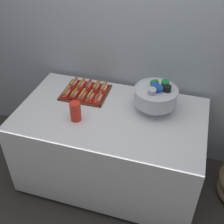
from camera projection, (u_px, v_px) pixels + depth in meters
ground_plane at (111, 174)px, 2.87m from camera, size 10.00×10.00×0.00m
back_wall at (130, 28)px, 2.51m from camera, size 6.00×0.10×2.60m
buffet_table at (111, 145)px, 2.63m from camera, size 1.57×0.93×0.77m
serving_tray at (86, 93)px, 2.64m from camera, size 0.41×0.37×0.01m
hot_dog_0 at (67, 92)px, 2.59m from camera, size 0.06×0.17×0.06m
hot_dog_1 at (74, 94)px, 2.57m from camera, size 0.07×0.15×0.06m
hot_dog_2 at (82, 95)px, 2.56m from camera, size 0.06×0.17×0.06m
hot_dog_3 at (90, 96)px, 2.54m from camera, size 0.07×0.17×0.06m
hot_dog_4 at (98, 98)px, 2.52m from camera, size 0.07×0.16×0.06m
hot_dog_5 at (74, 83)px, 2.72m from camera, size 0.06×0.15×0.06m
hot_dog_6 at (81, 84)px, 2.70m from camera, size 0.06×0.17×0.06m
hot_dog_7 at (88, 85)px, 2.68m from camera, size 0.06×0.16×0.06m
hot_dog_8 at (96, 86)px, 2.67m from camera, size 0.07×0.16×0.06m
hot_dog_9 at (104, 88)px, 2.65m from camera, size 0.07×0.16×0.06m
punch_bowl at (156, 95)px, 2.35m from camera, size 0.36×0.36×0.26m
cup_stack at (75, 111)px, 2.29m from camera, size 0.09×0.09×0.16m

